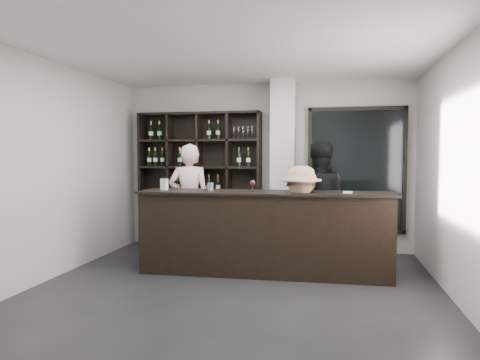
% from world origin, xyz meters
% --- Properties ---
extents(floor, '(5.00, 5.50, 0.01)m').
position_xyz_m(floor, '(0.00, 0.00, -0.01)').
color(floor, black).
rests_on(floor, ground).
extents(wine_shelf, '(2.20, 0.35, 2.40)m').
position_xyz_m(wine_shelf, '(-1.15, 2.57, 1.20)').
color(wine_shelf, black).
rests_on(wine_shelf, floor).
extents(structural_column, '(0.40, 0.40, 2.90)m').
position_xyz_m(structural_column, '(0.35, 2.47, 1.45)').
color(structural_column, silver).
rests_on(structural_column, floor).
extents(glass_panel, '(1.60, 0.08, 2.10)m').
position_xyz_m(glass_panel, '(1.55, 2.69, 1.40)').
color(glass_panel, black).
rests_on(glass_panel, floor).
extents(tasting_counter, '(3.48, 0.72, 1.15)m').
position_xyz_m(tasting_counter, '(0.24, 1.10, 0.58)').
color(tasting_counter, black).
rests_on(tasting_counter, floor).
extents(taster_pink, '(0.74, 0.56, 1.83)m').
position_xyz_m(taster_pink, '(-1.10, 1.85, 0.91)').
color(taster_pink, '#F2BAC4').
rests_on(taster_pink, floor).
extents(taster_black, '(1.01, 0.84, 1.86)m').
position_xyz_m(taster_black, '(0.95, 1.85, 0.93)').
color(taster_black, black).
rests_on(taster_black, floor).
extents(customer, '(1.10, 0.84, 1.50)m').
position_xyz_m(customer, '(0.75, 1.05, 0.75)').
color(customer, tan).
rests_on(customer, floor).
extents(wine_glass, '(0.08, 0.08, 0.18)m').
position_xyz_m(wine_glass, '(0.08, 1.07, 1.24)').
color(wine_glass, white).
rests_on(wine_glass, tasting_counter).
extents(spit_cup, '(0.11, 0.11, 0.11)m').
position_xyz_m(spit_cup, '(-0.52, 1.04, 1.20)').
color(spit_cup, '#9BABC1').
rests_on(spit_cup, tasting_counter).
extents(napkin_stack, '(0.13, 0.13, 0.02)m').
position_xyz_m(napkin_stack, '(1.35, 1.09, 1.16)').
color(napkin_stack, white).
rests_on(napkin_stack, tasting_counter).
extents(card_stand, '(0.12, 0.09, 0.16)m').
position_xyz_m(card_stand, '(-1.20, 1.03, 1.23)').
color(card_stand, white).
rests_on(card_stand, tasting_counter).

